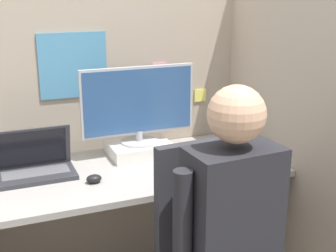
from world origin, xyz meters
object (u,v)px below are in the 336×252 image
Objects in this scene: monitor at (138,104)px; person at (238,233)px; stapler at (235,143)px; paper_box at (139,149)px; carrot_toy at (186,173)px; laptop at (35,167)px.

person is (0.05, -0.94, -0.27)m from monitor.
monitor is at bearing 170.62° from stapler.
paper_box reaches higher than carrot_toy.
paper_box is 0.39m from carrot_toy.
stapler is at bearing -9.38° from monitor.
person is (0.05, -0.93, -0.02)m from paper_box.
monitor is 4.95× the size of carrot_toy.
carrot_toy is at bearing -146.08° from stapler.
monitor reaches higher than paper_box.
paper_box is 0.24m from monitor.
carrot_toy is (-0.43, -0.29, 0.00)m from stapler.
person reaches higher than monitor.
person is (0.60, -0.85, -0.03)m from laptop.
person reaches higher than paper_box.
laptop is at bearing 179.94° from stapler.
monitor reaches higher than carrot_toy.
carrot_toy is (0.65, -0.29, -0.02)m from laptop.
laptop is 1.04m from person.
paper_box is at bearing 8.68° from laptop.
person reaches higher than stapler.
person is at bearing -95.04° from carrot_toy.
paper_box is 0.94m from person.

